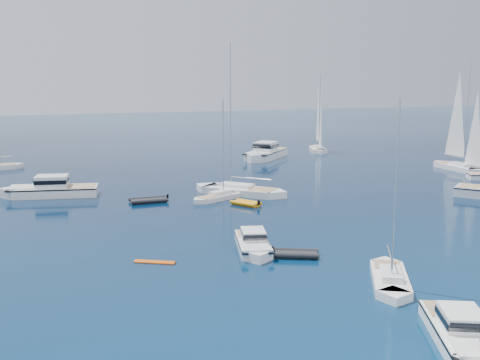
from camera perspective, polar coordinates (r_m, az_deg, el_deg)
name	(u,v)px	position (r m, az deg, el deg)	size (l,w,h in m)	color
ground	(350,270)	(40.46, 11.08, -8.96)	(400.00, 400.00, 0.00)	navy
motor_cruiser_near	(461,344)	(31.43, 21.42, -15.19)	(2.57, 8.38, 2.20)	white
motor_cruiser_left	(253,250)	(44.30, 1.37, -7.09)	(2.38, 7.79, 2.05)	white
motor_cruiser_centre	(51,196)	(68.01, -18.60, -1.57)	(3.58, 11.68, 3.07)	silver
motor_cruiser_distant	(265,158)	(96.13, 2.56, 2.20)	(4.17, 13.61, 3.57)	silver
sailboat_fore	(390,283)	(38.63, 14.90, -10.04)	(2.21, 8.51, 12.50)	white
sailboat_mid_r	(240,194)	(65.61, 0.01, -1.45)	(3.19, 12.25, 18.01)	white
sailboat_centre	(219,199)	(62.85, -2.18, -1.96)	(2.01, 7.75, 11.39)	silver
sailboat_sails_r	(458,170)	(89.56, 21.18, 0.96)	(2.89, 11.13, 16.36)	white
sailboat_sails_far	(318,151)	(106.92, 7.88, 2.91)	(2.60, 10.01, 14.71)	white
tender_yellow	(246,205)	(59.83, 0.60, -2.57)	(1.86, 3.32, 0.95)	orange
tender_grey_near	(296,257)	(42.87, 5.68, -7.73)	(1.95, 3.53, 0.95)	black
tender_grey_far	(148,202)	(62.06, -9.24, -2.24)	(2.27, 4.23, 0.95)	black
kayak_orange	(155,263)	(41.77, -8.59, -8.28)	(0.56, 3.00, 0.30)	#DF500A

